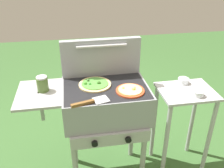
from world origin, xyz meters
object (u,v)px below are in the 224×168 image
Objects in this scene: sauce_jar at (42,84)px; spatula at (90,102)px; pizza_veggie at (95,84)px; grill at (104,104)px; topping_bowl_far at (198,93)px; topping_bowl_near at (183,81)px; pizza_cheese at (130,90)px; prep_table at (183,115)px.

sauce_jar is 0.42× the size of spatula.
grill is at bearing -36.54° from pizza_veggie.
spatula reaches higher than topping_bowl_far.
grill is 8.53× the size of sauce_jar.
topping_bowl_near is (0.70, 0.13, 0.07)m from grill.
pizza_veggie is 0.77m from topping_bowl_near.
grill is at bearing 173.06° from topping_bowl_far.
pizza_veggie is 1.18× the size of pizza_cheese.
pizza_cheese is at bearing -168.90° from prep_table.
spatula is at bearing -160.82° from pizza_cheese.
pizza_cheese is 0.61m from prep_table.
prep_table is (1.11, -0.02, -0.39)m from sauce_jar.
topping_bowl_near is at bearing 79.68° from prep_table.
grill is 3.61× the size of spatula.
grill is 1.19× the size of prep_table.
grill is 0.71m from topping_bowl_near.
prep_table is 8.63× the size of topping_bowl_far.
pizza_cheese is (0.18, -0.09, 0.15)m from grill.
pizza_veggie is 0.25m from spatula.
sauce_jar is at bearing 176.51° from grill.
sauce_jar is at bearing -177.21° from pizza_veggie.
pizza_veggie is 0.92× the size of spatula.
sauce_jar is at bearing 174.36° from topping_bowl_far.
prep_table is 0.29m from topping_bowl_near.
pizza_veggie reaches higher than grill.
sauce_jar is at bearing -175.02° from topping_bowl_near.
grill is at bearing -3.49° from sauce_jar.
pizza_veggie is at bearing 143.46° from grill.
topping_bowl_near is 0.21m from topping_bowl_far.
prep_table is at bearing 115.03° from topping_bowl_far.
pizza_veggie is 0.30× the size of prep_table.
topping_bowl_near is (0.76, 0.08, -0.08)m from pizza_veggie.
pizza_cheese is 0.78× the size of spatula.
pizza_veggie is 2.61× the size of topping_bowl_far.
sauce_jar is 1.20× the size of topping_bowl_far.
pizza_cheese reaches higher than prep_table.
sauce_jar is (-0.62, 0.12, 0.05)m from pizza_cheese.
spatula is at bearing -165.79° from prep_table.
grill is at bearing -169.79° from topping_bowl_near.
sauce_jar reaches higher than spatula.
spatula is at bearing -120.68° from grill.
spatula is (-0.06, -0.24, -0.00)m from pizza_veggie.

